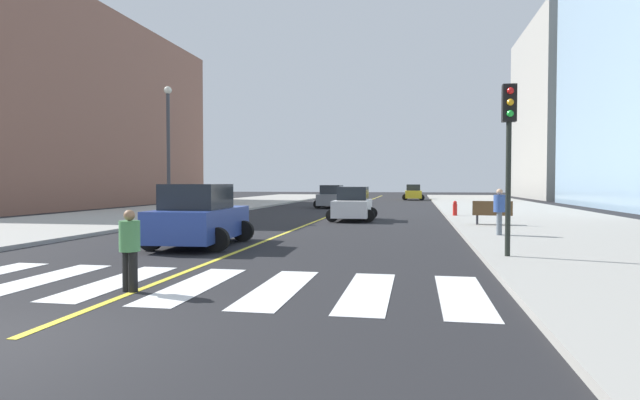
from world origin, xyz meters
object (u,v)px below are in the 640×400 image
Objects in this scene: car_white_second at (353,205)px; pedestrian_crossing at (130,247)px; car_green_fifth at (347,195)px; pedestrian_waiting_east at (499,209)px; fire_hydrant at (455,208)px; traffic_light_near_corner at (509,135)px; car_yellow_nearest at (413,193)px; car_gray_third at (332,197)px; car_blue_fourth at (199,217)px; street_lamp at (168,140)px; park_bench at (492,213)px.

pedestrian_crossing is (-2.00, -20.04, 0.00)m from car_white_second.
car_green_fifth is 34.87m from pedestrian_waiting_east.
traffic_light_near_corner is at bearing -89.60° from fire_hydrant.
car_green_fifth is at bearing 113.38° from fire_hydrant.
car_yellow_nearest is 1.00× the size of car_white_second.
traffic_light_near_corner is at bearing 111.13° from car_white_second.
car_blue_fourth is at bearing -89.49° from car_gray_third.
pedestrian_crossing is at bearing 83.41° from car_yellow_nearest.
pedestrian_crossing is (1.46, -34.35, -0.01)m from car_gray_third.
street_lamp reaches higher than car_white_second.
street_lamp is (-10.49, -1.30, 3.68)m from car_white_second.
traffic_light_near_corner is at bearing -13.37° from car_blue_fourth.
car_blue_fourth is at bearing -10.55° from traffic_light_near_corner.
pedestrian_waiting_east is (10.15, -33.36, 0.31)m from car_green_fifth.
car_gray_third is at bearing 65.78° from street_lamp.
street_lamp reaches higher than car_green_fifth.
car_blue_fourth is (-3.66, -12.82, 0.09)m from car_white_second.
car_green_fifth is 30.29m from park_bench.
car_gray_third is 17.51m from street_lamp.
pedestrian_crossing is 0.92× the size of pedestrian_waiting_east.
street_lamp is (-17.54, 2.36, 3.87)m from park_bench.
fire_hydrant is (2.65, -32.44, -0.31)m from car_yellow_nearest.
street_lamp is (-6.96, -26.03, 3.76)m from car_green_fifth.
car_white_second is 0.93× the size of traffic_light_near_corner.
car_gray_third is at bearing 129.65° from fire_hydrant.
car_blue_fourth is 5.36× the size of fire_hydrant.
car_gray_third is at bearing -71.97° from traffic_light_near_corner.
pedestrian_waiting_east is at bearing -96.44° from traffic_light_near_corner.
traffic_light_near_corner is 9.95m from pedestrian_crossing.
park_bench is at bearing -58.73° from car_gray_third.
traffic_light_near_corner is 2.50× the size of park_bench.
pedestrian_waiting_east is (8.63, 11.40, 0.23)m from pedestrian_crossing.
car_blue_fourth is at bearing -59.35° from street_lamp.
car_gray_third reaches higher than pedestrian_waiting_east.
traffic_light_near_corner is (5.95, -14.61, 2.52)m from car_white_second.
car_blue_fourth is 2.72× the size of pedestrian_waiting_east.
car_gray_third is at bearing 86.77° from car_blue_fourth.
car_yellow_nearest is at bearing 57.62° from car_green_fifth.
traffic_light_near_corner reaches higher than pedestrian_crossing.
car_blue_fourth is 13.87m from street_lamp.
car_green_fifth is 2.09× the size of park_bench.
park_bench is at bearing 151.58° from car_white_second.
traffic_light_near_corner is 21.18m from street_lamp.
traffic_light_near_corner is (9.47, -39.34, 2.60)m from car_green_fifth.
street_lamp is (-13.67, -36.83, 3.68)m from car_yellow_nearest.
pedestrian_crossing is 20.90m from street_lamp.
car_yellow_nearest is 32.54m from fire_hydrant.
car_gray_third is 14.57m from fire_hydrant.
pedestrian_crossing is (-5.18, -55.57, 0.00)m from car_yellow_nearest.
car_yellow_nearest is at bearing -96.13° from car_white_second.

